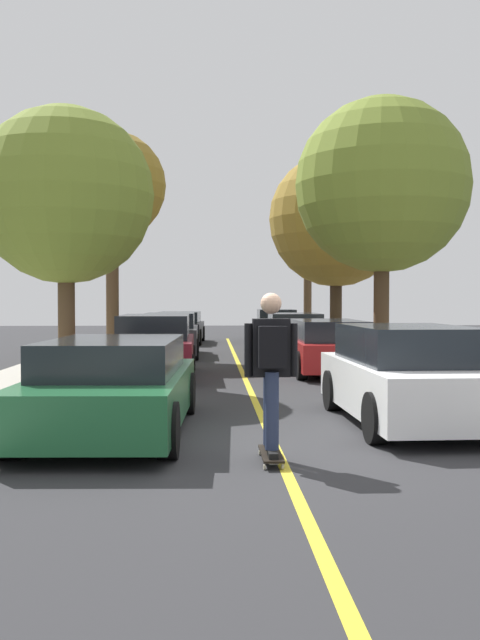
% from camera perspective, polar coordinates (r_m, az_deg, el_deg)
% --- Properties ---
extents(ground, '(80.00, 80.00, 0.00)m').
position_cam_1_polar(ground, '(8.23, 3.05, -10.72)').
color(ground, '#2D2D30').
extents(center_line, '(0.12, 39.20, 0.01)m').
position_cam_1_polar(center_line, '(12.16, 1.23, -6.68)').
color(center_line, gold).
rests_on(center_line, ground).
extents(parked_car_left_nearest, '(2.08, 4.51, 1.25)m').
position_cam_1_polar(parked_car_left_nearest, '(9.33, -10.37, -5.38)').
color(parked_car_left_nearest, '#1E5B33').
rests_on(parked_car_left_nearest, ground).
extents(parked_car_left_near, '(1.90, 4.34, 1.43)m').
position_cam_1_polar(parked_car_left_near, '(15.94, -7.07, -2.18)').
color(parked_car_left_near, maroon).
rests_on(parked_car_left_near, ground).
extents(parked_car_left_far, '(1.86, 4.34, 1.36)m').
position_cam_1_polar(parked_car_left_far, '(21.79, -5.82, -1.25)').
color(parked_car_left_far, '#38383D').
rests_on(parked_car_left_far, ground).
extents(parked_car_left_farthest, '(2.07, 4.46, 1.29)m').
position_cam_1_polar(parked_car_left_farthest, '(28.41, -5.04, -0.60)').
color(parked_car_left_farthest, black).
rests_on(parked_car_left_farthest, ground).
extents(parked_car_right_nearest, '(1.98, 4.05, 1.40)m').
position_cam_1_polar(parked_car_right_nearest, '(10.13, 13.81, -4.49)').
color(parked_car_right_nearest, white).
rests_on(parked_car_right_nearest, ground).
extents(parked_car_right_near, '(1.85, 4.46, 1.28)m').
position_cam_1_polar(parked_car_right_near, '(16.85, 7.21, -2.16)').
color(parked_car_right_near, maroon).
rests_on(parked_car_right_near, ground).
extents(parked_car_right_far, '(2.07, 4.60, 1.32)m').
position_cam_1_polar(parked_car_right_far, '(23.32, 4.51, -1.07)').
color(parked_car_right_far, '#BCAD89').
rests_on(parked_car_right_far, ground).
extents(parked_car_right_farthest, '(1.92, 4.27, 1.37)m').
position_cam_1_polar(parked_car_right_farthest, '(29.80, 2.99, -0.45)').
color(parked_car_right_farthest, black).
rests_on(parked_car_right_farthest, ground).
extents(street_tree_left_nearest, '(3.58, 3.58, 5.54)m').
position_cam_1_polar(street_tree_left_nearest, '(14.62, -14.23, 9.89)').
color(street_tree_left_nearest, '#4C3823').
rests_on(street_tree_left_nearest, sidewalk_left).
extents(street_tree_left_near, '(3.22, 3.22, 6.66)m').
position_cam_1_polar(street_tree_left_near, '(21.24, -10.56, 10.76)').
color(street_tree_left_near, '#4C3823').
rests_on(street_tree_left_near, sidewalk_left).
extents(street_tree_right_nearest, '(4.55, 4.55, 6.90)m').
position_cam_1_polar(street_tree_right_nearest, '(18.68, 11.67, 10.80)').
color(street_tree_right_nearest, '#4C3823').
rests_on(street_tree_right_nearest, sidewalk_right).
extents(street_tree_right_near, '(4.80, 4.80, 6.90)m').
position_cam_1_polar(street_tree_right_near, '(25.02, 7.96, 8.21)').
color(street_tree_right_near, '#3D2D1E').
rests_on(street_tree_right_near, sidewalk_right).
extents(street_tree_right_far, '(3.39, 3.39, 6.99)m').
position_cam_1_polar(street_tree_right_far, '(32.16, 5.63, 8.11)').
color(street_tree_right_far, '#4C3823').
rests_on(street_tree_right_far, sidewalk_right).
extents(skateboard, '(0.22, 0.84, 0.10)m').
position_cam_1_polar(skateboard, '(7.65, 2.57, -11.02)').
color(skateboard, black).
rests_on(skateboard, ground).
extents(skateboarder, '(0.58, 0.70, 1.74)m').
position_cam_1_polar(skateboarder, '(7.46, 2.60, -3.53)').
color(skateboarder, black).
rests_on(skateboarder, skateboard).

